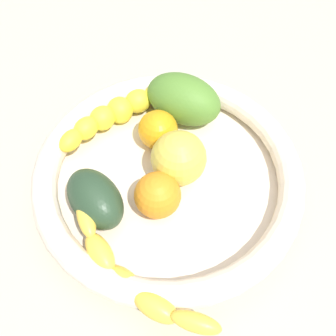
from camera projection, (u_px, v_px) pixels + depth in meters
The scene contains 9 objects.
kitchen_counter at pixel (168, 193), 59.23cm from camera, with size 120.00×120.00×3.00cm, color #AEA793.
fruit_bowl at pixel (168, 177), 55.59cm from camera, with size 36.52×36.52×5.60cm.
banana_draped_left at pixel (128, 277), 45.97cm from camera, with size 23.48×8.05×4.57cm.
banana_draped_right at pixel (122, 111), 60.00cm from camera, with size 6.78×22.40×4.40cm.
orange_front at pixel (158, 195), 51.36cm from camera, with size 6.07×6.07×6.07cm, color orange.
orange_mid_left at pixel (158, 130), 57.56cm from camera, with size 5.68×5.68×5.68cm, color orange.
mango_green at pixel (184, 99), 59.79cm from camera, with size 11.47×7.43×7.27cm, color #53832E.
apple_yellow at pixel (178, 157), 53.77cm from camera, with size 7.48×7.48×7.48cm, color gold.
avocado_dark at pixel (95, 199), 51.12cm from camera, with size 9.36×6.09×5.99cm, color #274029.
Camera 1 is at (23.78, -18.22, 52.74)cm, focal length 43.38 mm.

